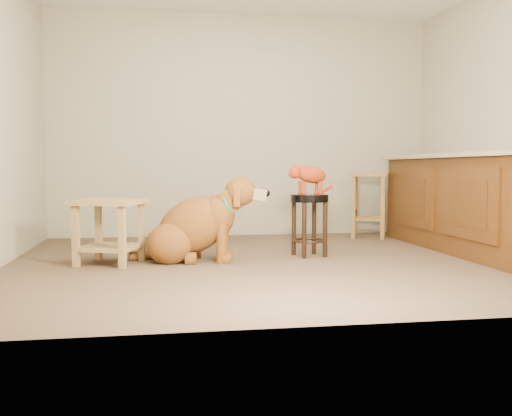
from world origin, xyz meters
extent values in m
cube|color=brown|center=(0.00, 0.00, 0.00)|extent=(4.50, 4.00, 0.01)
cube|color=#A6A185|center=(0.00, 2.00, 1.30)|extent=(4.50, 0.04, 2.60)
cube|color=#A6A185|center=(0.00, -2.00, 1.30)|extent=(4.50, 0.04, 2.60)
cube|color=#4F2C0E|center=(1.95, 0.30, 0.45)|extent=(0.60, 2.50, 0.90)
cube|color=gray|center=(1.92, 0.30, 0.92)|extent=(0.70, 2.56, 0.04)
cube|color=black|center=(1.99, 0.30, 0.05)|extent=(0.52, 2.50, 0.10)
cube|color=#4F2C0E|center=(1.64, -0.25, 0.50)|extent=(0.02, 0.90, 0.62)
cube|color=#4F2C0E|center=(1.64, 0.85, 0.50)|extent=(0.02, 0.90, 0.62)
cube|color=#41230B|center=(1.63, -0.25, 0.50)|extent=(0.02, 0.60, 0.40)
cube|color=#41230B|center=(1.63, 0.85, 0.50)|extent=(0.02, 0.60, 0.40)
cylinder|color=black|center=(0.45, 0.39, 0.25)|extent=(0.04, 0.04, 0.50)
cylinder|color=black|center=(0.24, 0.34, 0.25)|extent=(0.04, 0.04, 0.50)
cylinder|color=black|center=(0.49, 0.18, 0.25)|extent=(0.04, 0.04, 0.50)
cylinder|color=black|center=(0.29, 0.14, 0.25)|extent=(0.04, 0.04, 0.50)
torus|color=black|center=(0.37, 0.26, 0.14)|extent=(0.35, 0.35, 0.02)
cylinder|color=black|center=(0.37, 0.26, 0.53)|extent=(0.34, 0.34, 0.07)
cube|color=brown|center=(1.61, 1.59, 0.35)|extent=(0.06, 0.06, 0.71)
cube|color=brown|center=(1.31, 1.71, 0.35)|extent=(0.06, 0.06, 0.71)
cube|color=brown|center=(1.48, 1.29, 0.35)|extent=(0.06, 0.06, 0.71)
cube|color=brown|center=(1.18, 1.42, 0.35)|extent=(0.06, 0.06, 0.71)
cube|color=brown|center=(1.40, 1.50, 0.73)|extent=(0.53, 0.53, 0.04)
cube|color=#997847|center=(-1.13, 0.25, 0.25)|extent=(0.06, 0.06, 0.50)
cube|color=#997847|center=(-1.51, 0.39, 0.25)|extent=(0.06, 0.06, 0.50)
cube|color=#997847|center=(-1.27, -0.13, 0.25)|extent=(0.06, 0.06, 0.50)
cube|color=#997847|center=(-1.65, 0.01, 0.25)|extent=(0.06, 0.06, 0.50)
cube|color=#997847|center=(-1.39, 0.13, 0.52)|extent=(0.67, 0.67, 0.04)
cube|color=#997847|center=(-1.39, 0.13, 0.14)|extent=(0.57, 0.57, 0.03)
ellipsoid|color=brown|center=(-0.85, 0.33, 0.16)|extent=(0.44, 0.38, 0.35)
ellipsoid|color=brown|center=(-0.90, 0.05, 0.16)|extent=(0.44, 0.38, 0.35)
cylinder|color=brown|center=(-0.66, 0.32, 0.04)|extent=(0.11, 0.12, 0.11)
cylinder|color=brown|center=(-0.72, 0.00, 0.04)|extent=(0.11, 0.12, 0.11)
ellipsoid|color=brown|center=(-0.69, 0.16, 0.31)|extent=(0.86, 0.56, 0.72)
ellipsoid|color=brown|center=(-0.49, 0.12, 0.39)|extent=(0.35, 0.38, 0.36)
cylinder|color=brown|center=(-0.43, 0.21, 0.21)|extent=(0.11, 0.11, 0.42)
cylinder|color=brown|center=(-0.46, 0.02, 0.21)|extent=(0.11, 0.11, 0.42)
sphere|color=brown|center=(-0.39, 0.20, 0.03)|extent=(0.11, 0.11, 0.11)
sphere|color=brown|center=(-0.43, 0.01, 0.03)|extent=(0.11, 0.11, 0.11)
cylinder|color=brown|center=(-0.40, 0.10, 0.50)|extent=(0.29, 0.23, 0.26)
ellipsoid|color=brown|center=(-0.29, 0.08, 0.60)|extent=(0.31, 0.28, 0.25)
cube|color=#90775A|center=(-0.15, 0.06, 0.58)|extent=(0.19, 0.12, 0.12)
sphere|color=black|center=(-0.07, 0.04, 0.59)|extent=(0.06, 0.06, 0.06)
cube|color=brown|center=(-0.29, 0.20, 0.57)|extent=(0.07, 0.07, 0.19)
cube|color=brown|center=(-0.34, -0.03, 0.57)|extent=(0.07, 0.07, 0.19)
torus|color=#0F7875|center=(-0.40, 0.10, 0.49)|extent=(0.18, 0.26, 0.22)
cylinder|color=#D8BF4C|center=(-0.35, 0.09, 0.42)|extent=(0.02, 0.05, 0.05)
cylinder|color=brown|center=(-1.08, 0.29, 0.04)|extent=(0.34, 0.13, 0.08)
ellipsoid|color=maroon|center=(0.38, 0.27, 0.74)|extent=(0.33, 0.21, 0.19)
cylinder|color=maroon|center=(0.28, 0.29, 0.62)|extent=(0.03, 0.03, 0.12)
sphere|color=maroon|center=(0.28, 0.29, 0.58)|extent=(0.04, 0.04, 0.04)
cylinder|color=maroon|center=(0.30, 0.21, 0.62)|extent=(0.03, 0.03, 0.12)
sphere|color=maroon|center=(0.30, 0.21, 0.58)|extent=(0.04, 0.04, 0.04)
cylinder|color=maroon|center=(0.45, 0.32, 0.62)|extent=(0.03, 0.03, 0.12)
sphere|color=maroon|center=(0.45, 0.32, 0.58)|extent=(0.04, 0.04, 0.04)
cylinder|color=maroon|center=(0.46, 0.24, 0.62)|extent=(0.03, 0.03, 0.12)
sphere|color=maroon|center=(0.46, 0.24, 0.58)|extent=(0.04, 0.04, 0.04)
sphere|color=maroon|center=(0.22, 0.23, 0.76)|extent=(0.11, 0.11, 0.11)
sphere|color=maroon|center=(0.18, 0.22, 0.75)|extent=(0.04, 0.04, 0.04)
sphere|color=brown|center=(0.16, 0.22, 0.75)|extent=(0.02, 0.02, 0.02)
cone|color=maroon|center=(0.23, 0.27, 0.82)|extent=(0.06, 0.06, 0.05)
cone|color=#C66B60|center=(0.22, 0.27, 0.82)|extent=(0.03, 0.03, 0.03)
cone|color=maroon|center=(0.24, 0.20, 0.82)|extent=(0.06, 0.06, 0.05)
cone|color=#C66B60|center=(0.24, 0.20, 0.82)|extent=(0.03, 0.03, 0.03)
cylinder|color=maroon|center=(0.52, 0.34, 0.59)|extent=(0.21, 0.17, 0.11)
camera|label=1|loc=(-0.96, -4.75, 0.80)|focal=40.00mm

